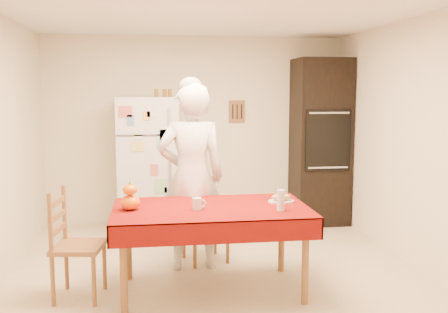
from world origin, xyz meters
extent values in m
plane|color=#C7B190|center=(0.00, 0.00, 0.00)|extent=(4.50, 4.50, 0.00)
cube|color=beige|center=(0.00, 2.25, 1.25)|extent=(4.00, 0.02, 2.50)
cube|color=beige|center=(0.00, -2.25, 1.25)|extent=(4.00, 0.02, 2.50)
cube|color=beige|center=(2.00, 0.00, 1.25)|extent=(0.02, 4.50, 2.50)
cube|color=white|center=(0.00, 0.00, 2.50)|extent=(4.00, 4.50, 0.02)
cube|color=brown|center=(0.55, 2.23, 1.50)|extent=(0.22, 0.02, 0.30)
cube|color=white|center=(-0.65, 1.88, 0.85)|extent=(0.75, 0.70, 1.70)
cube|color=silver|center=(-0.39, 1.51, 1.45)|extent=(0.03, 0.03, 0.25)
cube|color=silver|center=(-0.39, 1.51, 0.70)|extent=(0.03, 0.03, 0.60)
cube|color=black|center=(1.63, 1.93, 1.10)|extent=(0.70, 0.60, 2.20)
cube|color=black|center=(1.63, 1.62, 1.15)|extent=(0.59, 0.02, 0.80)
cylinder|color=brown|center=(-0.83, -0.62, 0.35)|extent=(0.06, 0.06, 0.71)
cylinder|color=brown|center=(-0.83, 0.16, 0.35)|extent=(0.06, 0.06, 0.71)
cylinder|color=brown|center=(0.65, -0.62, 0.35)|extent=(0.06, 0.06, 0.71)
cylinder|color=brown|center=(0.65, 0.16, 0.35)|extent=(0.06, 0.06, 0.71)
cube|color=brown|center=(-0.09, -0.23, 0.73)|extent=(1.60, 0.90, 0.04)
cube|color=#620B05|center=(-0.09, -0.23, 0.76)|extent=(1.70, 1.00, 0.01)
cylinder|color=brown|center=(-0.19, 0.35, 0.21)|extent=(0.04, 0.04, 0.43)
cylinder|color=brown|center=(-0.28, 0.68, 0.21)|extent=(0.04, 0.04, 0.43)
cylinder|color=brown|center=(0.16, 0.45, 0.21)|extent=(0.04, 0.04, 0.43)
cylinder|color=brown|center=(0.07, 0.78, 0.21)|extent=(0.04, 0.04, 0.43)
cube|color=brown|center=(-0.06, 0.57, 0.45)|extent=(0.51, 0.50, 0.04)
cube|color=brown|center=(-0.11, 0.73, 0.70)|extent=(0.36, 0.12, 0.50)
cylinder|color=brown|center=(-1.09, -0.43, 0.21)|extent=(0.04, 0.04, 0.43)
cylinder|color=brown|center=(-1.42, -0.38, 0.21)|extent=(0.04, 0.04, 0.43)
cylinder|color=brown|center=(-1.03, -0.07, 0.21)|extent=(0.04, 0.04, 0.43)
cylinder|color=brown|center=(-1.37, -0.02, 0.21)|extent=(0.04, 0.04, 0.43)
cube|color=brown|center=(-1.23, -0.22, 0.45)|extent=(0.46, 0.47, 0.04)
cube|color=brown|center=(-1.40, -0.20, 0.70)|extent=(0.08, 0.36, 0.50)
imported|color=silver|center=(-0.22, 0.39, 0.92)|extent=(0.70, 0.48, 1.85)
cylinder|color=silver|center=(-0.22, -0.31, 0.81)|extent=(0.08, 0.08, 0.10)
ellipsoid|color=#C93804|center=(-0.79, -0.24, 0.83)|extent=(0.17, 0.17, 0.13)
ellipsoid|color=#E04905|center=(-0.79, -0.24, 0.94)|extent=(0.12, 0.12, 0.09)
cylinder|color=silver|center=(0.48, -0.44, 0.85)|extent=(0.07, 0.07, 0.18)
cylinder|color=silver|center=(0.56, -0.14, 0.77)|extent=(0.24, 0.24, 0.02)
ellipsoid|color=#9F764E|center=(0.56, -0.14, 0.81)|extent=(0.18, 0.10, 0.06)
cylinder|color=#96621B|center=(-0.53, 1.93, 1.75)|extent=(0.05, 0.05, 0.10)
cylinder|color=brown|center=(-0.43, 1.93, 1.75)|extent=(0.05, 0.05, 0.10)
cylinder|color=brown|center=(-0.37, 1.93, 1.75)|extent=(0.05, 0.05, 0.10)
camera|label=1|loc=(-0.58, -4.47, 1.76)|focal=40.00mm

